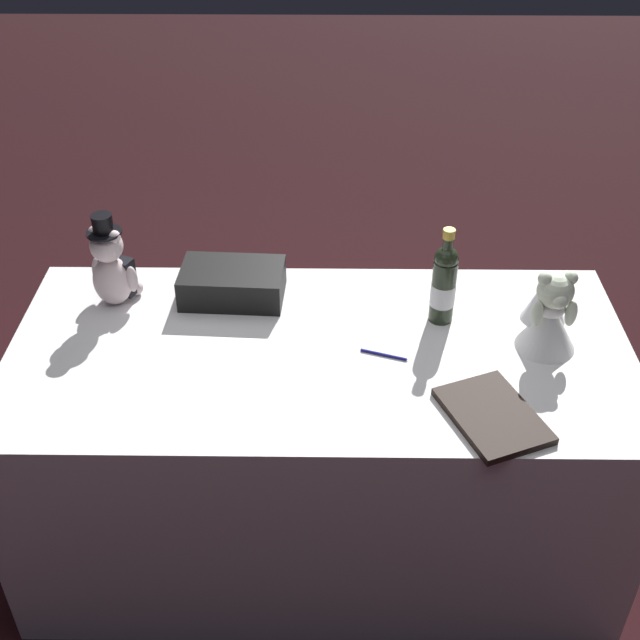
{
  "coord_description": "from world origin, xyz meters",
  "views": [
    {
      "loc": [
        -0.02,
        1.79,
        2.18
      ],
      "look_at": [
        0.0,
        0.0,
        0.87
      ],
      "focal_mm": 45.87,
      "sensor_mm": 36.0,
      "label": 1
    }
  ],
  "objects_px": {
    "teddy_bear_bride": "(549,311)",
    "gift_case_black": "(233,283)",
    "signing_pen": "(385,355)",
    "guestbook": "(493,416)",
    "champagne_bottle": "(444,283)",
    "teddy_bear_groom": "(112,268)"
  },
  "relations": [
    {
      "from": "signing_pen",
      "to": "gift_case_black",
      "type": "bearing_deg",
      "value": -32.55
    },
    {
      "from": "teddy_bear_groom",
      "to": "signing_pen",
      "type": "bearing_deg",
      "value": 161.93
    },
    {
      "from": "teddy_bear_groom",
      "to": "teddy_bear_bride",
      "type": "height_order",
      "value": "teddy_bear_groom"
    },
    {
      "from": "champagne_bottle",
      "to": "guestbook",
      "type": "bearing_deg",
      "value": 101.38
    },
    {
      "from": "champagne_bottle",
      "to": "signing_pen",
      "type": "relative_size",
      "value": 2.26
    },
    {
      "from": "teddy_bear_bride",
      "to": "champagne_bottle",
      "type": "xyz_separation_m",
      "value": [
        0.28,
        -0.11,
        0.02
      ]
    },
    {
      "from": "teddy_bear_groom",
      "to": "teddy_bear_bride",
      "type": "distance_m",
      "value": 1.26
    },
    {
      "from": "teddy_bear_groom",
      "to": "champagne_bottle",
      "type": "relative_size",
      "value": 0.99
    },
    {
      "from": "teddy_bear_groom",
      "to": "guestbook",
      "type": "relative_size",
      "value": 1.07
    },
    {
      "from": "signing_pen",
      "to": "gift_case_black",
      "type": "distance_m",
      "value": 0.53
    },
    {
      "from": "guestbook",
      "to": "teddy_bear_bride",
      "type": "bearing_deg",
      "value": -143.94
    },
    {
      "from": "teddy_bear_groom",
      "to": "champagne_bottle",
      "type": "xyz_separation_m",
      "value": [
        -0.96,
        0.08,
        0.01
      ]
    },
    {
      "from": "teddy_bear_groom",
      "to": "champagne_bottle",
      "type": "height_order",
      "value": "champagne_bottle"
    },
    {
      "from": "signing_pen",
      "to": "guestbook",
      "type": "distance_m",
      "value": 0.36
    },
    {
      "from": "teddy_bear_bride",
      "to": "guestbook",
      "type": "xyz_separation_m",
      "value": [
        0.19,
        0.31,
        -0.1
      ]
    },
    {
      "from": "gift_case_black",
      "to": "guestbook",
      "type": "height_order",
      "value": "gift_case_black"
    },
    {
      "from": "signing_pen",
      "to": "guestbook",
      "type": "xyz_separation_m",
      "value": [
        -0.26,
        0.25,
        0.01
      ]
    },
    {
      "from": "champagne_bottle",
      "to": "signing_pen",
      "type": "height_order",
      "value": "champagne_bottle"
    },
    {
      "from": "champagne_bottle",
      "to": "gift_case_black",
      "type": "bearing_deg",
      "value": -9.95
    },
    {
      "from": "teddy_bear_groom",
      "to": "gift_case_black",
      "type": "height_order",
      "value": "teddy_bear_groom"
    },
    {
      "from": "teddy_bear_bride",
      "to": "gift_case_black",
      "type": "bearing_deg",
      "value": -13.82
    },
    {
      "from": "teddy_bear_groom",
      "to": "guestbook",
      "type": "distance_m",
      "value": 1.17
    }
  ]
}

